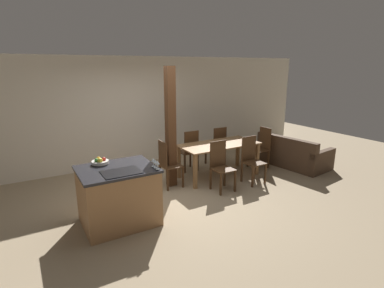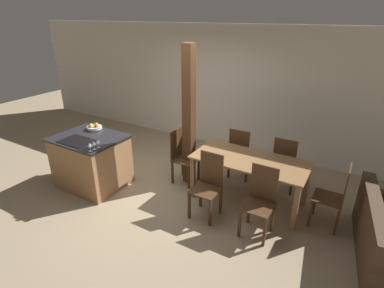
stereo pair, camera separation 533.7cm
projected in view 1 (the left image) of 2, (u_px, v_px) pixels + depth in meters
The scene contains 16 objects.
ground_plane at pixel (170, 198), 5.77m from camera, with size 16.00×16.00×0.00m, color #9E896B.
wall_back at pixel (126, 112), 7.45m from camera, with size 11.20×0.08×2.70m.
kitchen_island at pixel (119, 196), 4.75m from camera, with size 1.17×0.95×0.94m.
fruit_bowl at pixel (100, 162), 4.79m from camera, with size 0.27×0.27×0.11m.
wine_glass_near at pixel (157, 163), 4.52m from camera, with size 0.06×0.06×0.14m.
wine_glass_middle at pixel (155, 161), 4.59m from camera, with size 0.06×0.06×0.14m.
wine_glass_far at pixel (153, 160), 4.65m from camera, with size 0.06×0.06×0.14m.
dining_table at pixel (219, 148), 6.75m from camera, with size 1.81×0.85×0.77m.
dining_chair_near_left at pixel (221, 165), 6.05m from camera, with size 0.40×0.40×1.00m.
dining_chair_near_right at pixel (252, 159), 6.45m from camera, with size 0.40×0.40×1.00m.
dining_chair_far_left at pixel (189, 150), 7.12m from camera, with size 0.40×0.40×1.00m.
dining_chair_far_right at pixel (217, 146), 7.52m from camera, with size 0.40×0.40×1.00m.
dining_chair_head_end at pixel (168, 164), 6.16m from camera, with size 0.40×0.40×1.00m.
dining_chair_foot_end at pixel (261, 147), 7.42m from camera, with size 0.40×0.40×1.00m.
couch at pixel (293, 155), 7.60m from camera, with size 1.12×1.77×0.78m.
timber_post at pixel (171, 128), 6.09m from camera, with size 0.18×0.18×2.47m.
Camera 1 is at (-2.33, -4.80, 2.47)m, focal length 28.00 mm.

